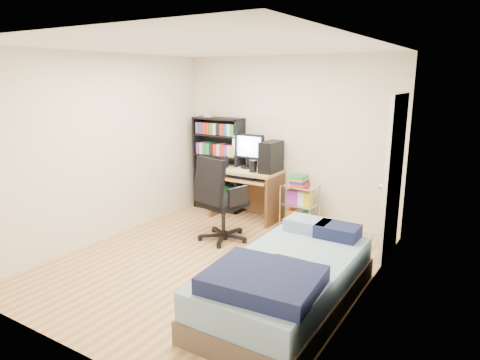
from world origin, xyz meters
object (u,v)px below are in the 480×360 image
Objects in this scene: media_shelf at (219,163)px; office_chair at (221,214)px; computer_desk at (254,174)px; bed at (287,281)px.

office_chair is (0.84, -1.18, -0.42)m from media_shelf.
media_shelf is 0.77m from computer_desk.
media_shelf reaches higher than bed.
office_chair is at bearing 143.92° from bed.
bed is at bearing -44.09° from media_shelf.
office_chair reaches higher than bed.
media_shelf reaches higher than computer_desk.
computer_desk is at bearing 126.71° from bed.
computer_desk is at bearing -9.52° from media_shelf.
office_chair is at bearing -85.29° from computer_desk.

